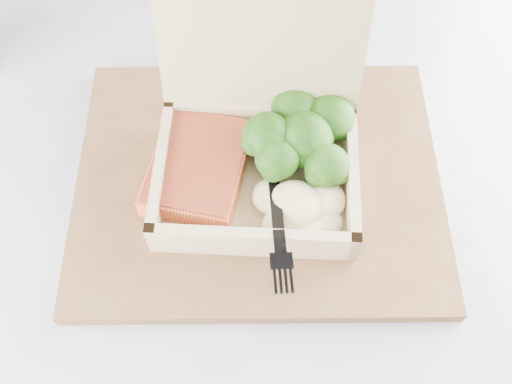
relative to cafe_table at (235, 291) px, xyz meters
name	(u,v)px	position (x,y,z in m)	size (l,w,h in m)	color
cafe_table	(235,291)	(0.00, 0.00, 0.00)	(1.05, 1.05, 0.76)	black
serving_tray	(258,181)	(0.05, 0.03, 0.20)	(0.38, 0.30, 0.02)	brown
takeout_container	(258,137)	(0.06, 0.05, 0.26)	(0.26, 0.26, 0.19)	tan
salmon_fillet	(198,167)	(-0.01, 0.05, 0.23)	(0.09, 0.12, 0.02)	#ED5D2E
broccoli_pile	(304,143)	(0.10, 0.03, 0.25)	(0.13, 0.13, 0.05)	#387019
mashed_potatoes	(295,205)	(0.06, -0.03, 0.24)	(0.09, 0.08, 0.03)	beige
plastic_fork	(275,194)	(0.05, -0.01, 0.25)	(0.07, 0.14, 0.03)	black
receipt	(220,48)	(0.09, 0.23, 0.20)	(0.07, 0.13, 0.00)	white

